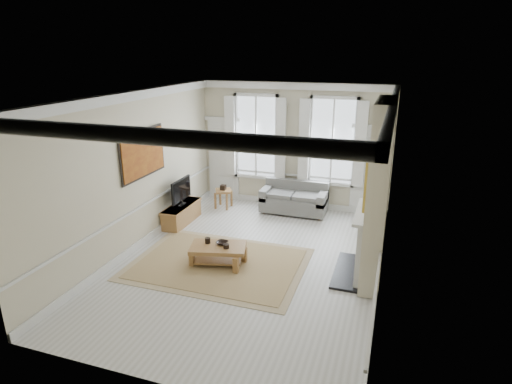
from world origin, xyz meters
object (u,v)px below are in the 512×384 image
(coffee_table, at_px, (218,249))
(sofa, at_px, (295,200))
(tv_stand, at_px, (182,214))
(side_table, at_px, (223,193))

(coffee_table, bearing_deg, sofa, 62.76)
(coffee_table, xyz_separation_m, tv_stand, (-1.76, 1.76, -0.10))
(tv_stand, bearing_deg, sofa, 33.24)
(sofa, distance_m, tv_stand, 3.02)
(coffee_table, bearing_deg, side_table, 96.22)
(sofa, height_order, coffee_table, sofa)
(coffee_table, height_order, tv_stand, tv_stand)
(side_table, bearing_deg, coffee_table, -69.23)
(sofa, bearing_deg, tv_stand, -146.76)
(sofa, bearing_deg, side_table, -171.61)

